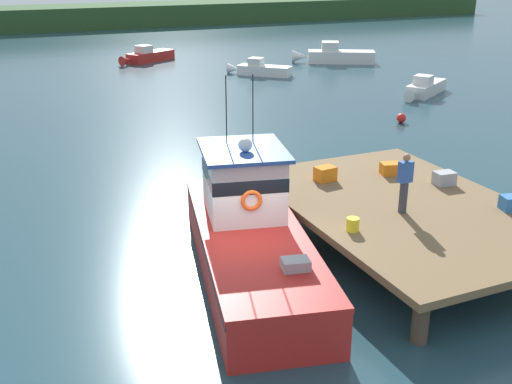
% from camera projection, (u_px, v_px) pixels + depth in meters
% --- Properties ---
extents(ground_plane, '(200.00, 200.00, 0.00)m').
position_uv_depth(ground_plane, '(246.00, 277.00, 15.85)').
color(ground_plane, '#23424C').
extents(dock, '(6.00, 9.00, 1.20)m').
position_uv_depth(dock, '(405.00, 208.00, 17.30)').
color(dock, '#4C3D2D').
rests_on(dock, ground).
extents(main_fishing_boat, '(4.28, 9.96, 4.80)m').
position_uv_depth(main_fishing_boat, '(248.00, 229.00, 16.15)').
color(main_fishing_boat, red).
rests_on(main_fishing_boat, ground).
extents(crate_stack_near_edge, '(0.64, 0.49, 0.39)m').
position_uv_depth(crate_stack_near_edge, '(444.00, 178.00, 18.69)').
color(crate_stack_near_edge, '#9E9EA3').
rests_on(crate_stack_near_edge, dock).
extents(crate_single_by_cleat, '(0.70, 0.59, 0.37)m').
position_uv_depth(crate_single_by_cleat, '(391.00, 169.00, 19.57)').
color(crate_single_by_cleat, orange).
rests_on(crate_single_by_cleat, dock).
extents(crate_single_far, '(0.65, 0.51, 0.44)m').
position_uv_depth(crate_single_far, '(325.00, 174.00, 19.01)').
color(crate_single_far, orange).
rests_on(crate_single_far, dock).
extents(crate_stack_mid_dock, '(0.70, 0.59, 0.39)m').
position_uv_depth(crate_stack_mid_dock, '(512.00, 203.00, 16.82)').
color(crate_stack_mid_dock, '#3370B2').
rests_on(crate_stack_mid_dock, dock).
extents(bait_bucket, '(0.32, 0.32, 0.34)m').
position_uv_depth(bait_bucket, '(353.00, 224.00, 15.53)').
color(bait_bucket, yellow).
rests_on(bait_bucket, dock).
extents(deckhand_by_the_boat, '(0.36, 0.22, 1.63)m').
position_uv_depth(deckhand_by_the_boat, '(405.00, 182.00, 16.42)').
color(deckhand_by_the_boat, '#383842').
rests_on(deckhand_by_the_boat, dock).
extents(moored_boat_outer_mooring, '(6.05, 4.01, 1.58)m').
position_uv_depth(moored_boat_outer_mooring, '(335.00, 56.00, 47.45)').
color(moored_boat_outer_mooring, silver).
rests_on(moored_boat_outer_mooring, ground).
extents(moored_boat_mid_harbor, '(4.83, 3.37, 1.27)m').
position_uv_depth(moored_boat_mid_harbor, '(147.00, 56.00, 47.96)').
color(moored_boat_mid_harbor, red).
rests_on(moored_boat_mid_harbor, ground).
extents(moored_boat_near_channel, '(3.84, 3.84, 1.15)m').
position_uv_depth(moored_boat_near_channel, '(260.00, 69.00, 42.57)').
color(moored_boat_near_channel, white).
rests_on(moored_boat_near_channel, ground).
extents(moored_boat_far_right, '(4.44, 3.27, 1.19)m').
position_uv_depth(moored_boat_far_right, '(424.00, 88.00, 36.50)').
color(moored_boat_far_right, silver).
rests_on(moored_boat_far_right, ground).
extents(mooring_buoy_outer, '(0.46, 0.46, 0.46)m').
position_uv_depth(mooring_buoy_outer, '(401.00, 118.00, 30.44)').
color(mooring_buoy_outer, red).
rests_on(mooring_buoy_outer, ground).
extents(far_shoreline, '(120.00, 8.00, 2.40)m').
position_uv_depth(far_shoreline, '(23.00, 19.00, 68.40)').
color(far_shoreline, '#284723').
rests_on(far_shoreline, ground).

